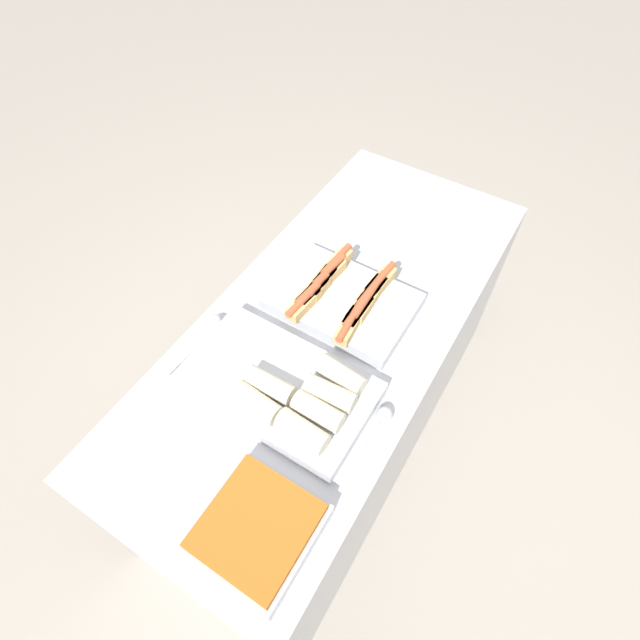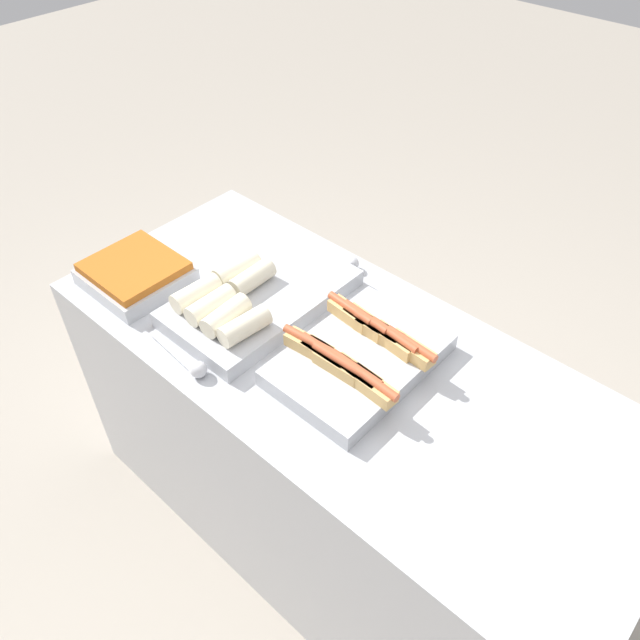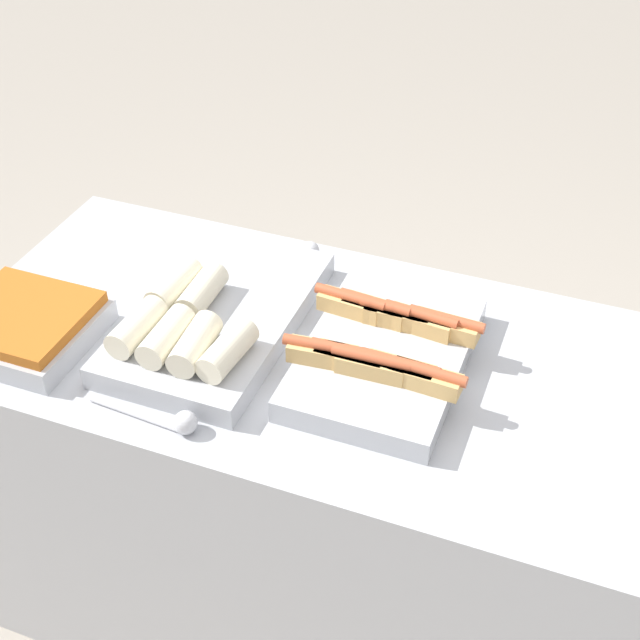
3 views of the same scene
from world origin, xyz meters
The scene contains 7 objects.
ground_plane centered at (0.00, 0.00, 0.00)m, with size 12.00×12.00×0.00m, color #ADA393.
counter centered at (0.00, 0.00, 0.43)m, with size 1.70×0.73×0.86m.
tray_hotdogs centered at (0.05, 0.00, 0.90)m, with size 0.36×0.45×0.10m.
tray_wraps centered at (-0.31, -0.03, 0.90)m, with size 0.32×0.54×0.11m.
tray_side_front centered at (-0.66, -0.18, 0.90)m, with size 0.27×0.26×0.07m.
serving_spoon_near centered at (-0.25, -0.30, 0.88)m, with size 0.23×0.04×0.04m.
serving_spoon_far centered at (-0.24, 0.30, 0.88)m, with size 0.24×0.04×0.04m.
Camera 1 is at (-0.84, -0.47, 2.14)m, focal length 28.00 mm.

